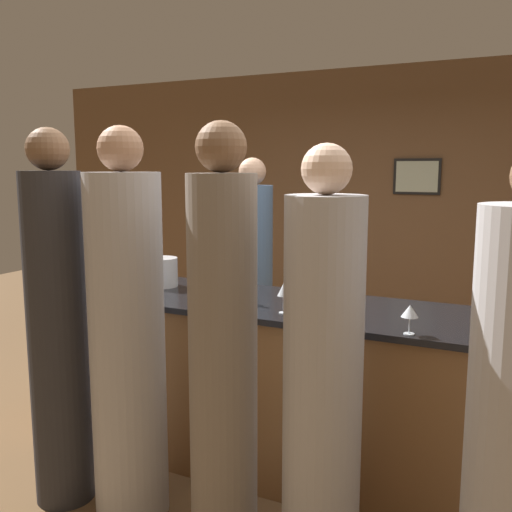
{
  "coord_description": "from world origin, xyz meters",
  "views": [
    {
      "loc": [
        1.25,
        -3.04,
        1.83
      ],
      "look_at": [
        -0.27,
        0.1,
        1.29
      ],
      "focal_mm": 40.0,
      "sensor_mm": 36.0,
      "label": 1
    }
  ],
  "objects_px": {
    "guest_1": "(223,356)",
    "wine_bottle_0": "(118,264)",
    "guest_0": "(58,330)",
    "ice_bucket": "(162,272)",
    "bartender": "(252,288)",
    "wine_bottle_1": "(227,282)",
    "guest_2": "(323,379)",
    "guest_3": "(127,341)"
  },
  "relations": [
    {
      "from": "wine_bottle_0",
      "to": "bartender",
      "type": "bearing_deg",
      "value": 43.43
    },
    {
      "from": "bartender",
      "to": "ice_bucket",
      "type": "distance_m",
      "value": 0.89
    },
    {
      "from": "guest_0",
      "to": "ice_bucket",
      "type": "distance_m",
      "value": 0.93
    },
    {
      "from": "guest_0",
      "to": "guest_2",
      "type": "relative_size",
      "value": 1.05
    },
    {
      "from": "wine_bottle_1",
      "to": "guest_0",
      "type": "bearing_deg",
      "value": -130.35
    },
    {
      "from": "guest_0",
      "to": "guest_1",
      "type": "xyz_separation_m",
      "value": [
        1.01,
        0.02,
        0.0
      ]
    },
    {
      "from": "guest_3",
      "to": "guest_2",
      "type": "bearing_deg",
      "value": 1.81
    },
    {
      "from": "guest_2",
      "to": "guest_0",
      "type": "bearing_deg",
      "value": -176.27
    },
    {
      "from": "bartender",
      "to": "guest_0",
      "type": "distance_m",
      "value": 1.75
    },
    {
      "from": "bartender",
      "to": "guest_0",
      "type": "relative_size",
      "value": 0.94
    },
    {
      "from": "guest_0",
      "to": "wine_bottle_1",
      "type": "relative_size",
      "value": 7.24
    },
    {
      "from": "guest_0",
      "to": "ice_bucket",
      "type": "relative_size",
      "value": 9.86
    },
    {
      "from": "ice_bucket",
      "to": "guest_2",
      "type": "bearing_deg",
      "value": -29.78
    },
    {
      "from": "wine_bottle_0",
      "to": "wine_bottle_1",
      "type": "bearing_deg",
      "value": -14.34
    },
    {
      "from": "wine_bottle_0",
      "to": "wine_bottle_1",
      "type": "xyz_separation_m",
      "value": [
        1.06,
        -0.27,
        0.01
      ]
    },
    {
      "from": "ice_bucket",
      "to": "wine_bottle_0",
      "type": "bearing_deg",
      "value": 167.52
    },
    {
      "from": "guest_0",
      "to": "guest_2",
      "type": "xyz_separation_m",
      "value": [
        1.47,
        0.1,
        -0.06
      ]
    },
    {
      "from": "guest_0",
      "to": "wine_bottle_1",
      "type": "xyz_separation_m",
      "value": [
        0.63,
        0.75,
        0.19
      ]
    },
    {
      "from": "guest_0",
      "to": "ice_bucket",
      "type": "xyz_separation_m",
      "value": [
        0.04,
        0.91,
        0.17
      ]
    },
    {
      "from": "guest_0",
      "to": "guest_3",
      "type": "xyz_separation_m",
      "value": [
        0.42,
        0.06,
        -0.02
      ]
    },
    {
      "from": "wine_bottle_0",
      "to": "guest_0",
      "type": "bearing_deg",
      "value": -67.49
    },
    {
      "from": "guest_2",
      "to": "ice_bucket",
      "type": "distance_m",
      "value": 1.66
    },
    {
      "from": "guest_2",
      "to": "guest_3",
      "type": "relative_size",
      "value": 0.95
    },
    {
      "from": "guest_2",
      "to": "wine_bottle_1",
      "type": "xyz_separation_m",
      "value": [
        -0.84,
        0.65,
        0.25
      ]
    },
    {
      "from": "wine_bottle_1",
      "to": "guest_2",
      "type": "bearing_deg",
      "value": -37.83
    },
    {
      "from": "guest_3",
      "to": "wine_bottle_1",
      "type": "relative_size",
      "value": 7.25
    },
    {
      "from": "guest_0",
      "to": "ice_bucket",
      "type": "bearing_deg",
      "value": 87.31
    },
    {
      "from": "guest_1",
      "to": "wine_bottle_0",
      "type": "height_order",
      "value": "guest_1"
    },
    {
      "from": "wine_bottle_0",
      "to": "ice_bucket",
      "type": "relative_size",
      "value": 1.36
    },
    {
      "from": "bartender",
      "to": "wine_bottle_1",
      "type": "distance_m",
      "value": 1.05
    },
    {
      "from": "guest_0",
      "to": "guest_3",
      "type": "bearing_deg",
      "value": 8.53
    },
    {
      "from": "guest_1",
      "to": "ice_bucket",
      "type": "height_order",
      "value": "guest_1"
    },
    {
      "from": "guest_1",
      "to": "guest_3",
      "type": "distance_m",
      "value": 0.59
    },
    {
      "from": "guest_1",
      "to": "wine_bottle_0",
      "type": "relative_size",
      "value": 7.27
    },
    {
      "from": "guest_2",
      "to": "guest_3",
      "type": "height_order",
      "value": "guest_3"
    },
    {
      "from": "bartender",
      "to": "guest_2",
      "type": "distance_m",
      "value": 1.99
    },
    {
      "from": "guest_1",
      "to": "guest_3",
      "type": "height_order",
      "value": "same"
    },
    {
      "from": "guest_1",
      "to": "wine_bottle_1",
      "type": "relative_size",
      "value": 7.24
    },
    {
      "from": "guest_1",
      "to": "ice_bucket",
      "type": "relative_size",
      "value": 9.87
    },
    {
      "from": "bartender",
      "to": "guest_1",
      "type": "bearing_deg",
      "value": 111.97
    },
    {
      "from": "guest_1",
      "to": "wine_bottle_0",
      "type": "xyz_separation_m",
      "value": [
        -1.43,
        0.99,
        0.18
      ]
    },
    {
      "from": "guest_2",
      "to": "wine_bottle_0",
      "type": "relative_size",
      "value": 6.9
    }
  ]
}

